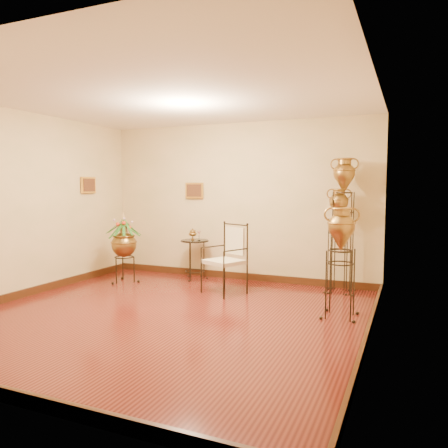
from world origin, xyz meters
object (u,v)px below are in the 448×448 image
at_px(armchair, 224,259).
at_px(planter_urn, 124,241).
at_px(amphora_tall, 343,224).
at_px(side_table, 195,259).
at_px(amphora_mid, 338,240).

bearing_deg(armchair, planter_urn, -157.12).
distance_m(amphora_tall, side_table, 2.69).
relative_size(amphora_tall, planter_urn, 1.66).
bearing_deg(amphora_mid, side_table, 179.98).
xyz_separation_m(armchair, side_table, (-0.91, 0.76, -0.17)).
xyz_separation_m(amphora_tall, armchair, (-1.69, -0.76, -0.54)).
relative_size(amphora_mid, planter_urn, 1.29).
xyz_separation_m(planter_urn, armchair, (1.93, -0.07, -0.17)).
distance_m(amphora_tall, amphora_mid, 0.26).
relative_size(amphora_tall, armchair, 1.96).
bearing_deg(side_table, armchair, -40.11).
height_order(amphora_tall, side_table, amphora_tall).
xyz_separation_m(amphora_tall, amphora_mid, (-0.07, 0.00, -0.25)).
bearing_deg(planter_urn, amphora_mid, 11.08).
xyz_separation_m(amphora_mid, armchair, (-1.62, -0.76, -0.29)).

